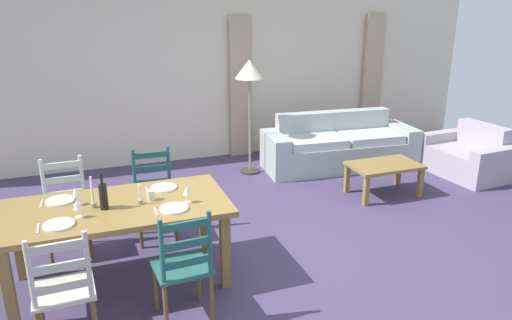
{
  "coord_description": "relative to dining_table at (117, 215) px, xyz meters",
  "views": [
    {
      "loc": [
        -1.69,
        -4.02,
        2.42
      ],
      "look_at": [
        0.02,
        0.69,
        0.75
      ],
      "focal_mm": 33.85,
      "sensor_mm": 36.0,
      "label": 1
    }
  ],
  "objects": [
    {
      "name": "dinner_plate_near_right",
      "position": [
        0.45,
        -0.25,
        0.1
      ],
      "size": [
        0.24,
        0.24,
        0.02
      ],
      "primitive_type": "cylinder",
      "color": "white",
      "rests_on": "dining_table"
    },
    {
      "name": "ground_plane",
      "position": [
        1.52,
        0.06,
        -0.67
      ],
      "size": [
        9.6,
        9.6,
        0.02
      ],
      "primitive_type": "cube",
      "color": "#413757"
    },
    {
      "name": "curtain_panel_right",
      "position": [
        4.59,
        3.22,
        0.44
      ],
      "size": [
        0.35,
        0.08,
        2.2
      ],
      "primitive_type": "cube",
      "color": "tan",
      "rests_on": "ground_plane"
    },
    {
      "name": "fork_near_left",
      "position": [
        -0.6,
        -0.25,
        0.09
      ],
      "size": [
        0.02,
        0.17,
        0.01
      ],
      "primitive_type": "cube",
      "rotation": [
        0.0,
        0.0,
        0.01
      ],
      "color": "silver",
      "rests_on": "dining_table"
    },
    {
      "name": "dining_chair_far_left",
      "position": [
        -0.44,
        0.76,
        -0.19
      ],
      "size": [
        0.43,
        0.41,
        0.96
      ],
      "color": "beige",
      "rests_on": "ground_plane"
    },
    {
      "name": "dining_table",
      "position": [
        0.0,
        0.0,
        0.0
      ],
      "size": [
        1.9,
        0.96,
        0.75
      ],
      "color": "olive",
      "rests_on": "ground_plane"
    },
    {
      "name": "standing_lamp",
      "position": [
        2.04,
        2.36,
        0.75
      ],
      "size": [
        0.4,
        0.4,
        1.64
      ],
      "color": "#332D28",
      "rests_on": "ground_plane"
    },
    {
      "name": "fork_far_right",
      "position": [
        0.3,
        0.25,
        0.09
      ],
      "size": [
        0.02,
        0.17,
        0.01
      ],
      "primitive_type": "cube",
      "rotation": [
        0.0,
        0.0,
        0.02
      ],
      "color": "silver",
      "rests_on": "dining_table"
    },
    {
      "name": "couch",
      "position": [
        3.39,
        2.18,
        -0.37
      ],
      "size": [
        2.34,
        0.98,
        0.8
      ],
      "color": "#A3ADA8",
      "rests_on": "ground_plane"
    },
    {
      "name": "fork_far_left",
      "position": [
        -0.6,
        0.25,
        0.09
      ],
      "size": [
        0.02,
        0.17,
        0.01
      ],
      "primitive_type": "cube",
      "rotation": [
        0.0,
        0.0,
        -0.05
      ],
      "color": "silver",
      "rests_on": "dining_table"
    },
    {
      "name": "curtain_panel_left",
      "position": [
        2.19,
        3.22,
        0.44
      ],
      "size": [
        0.35,
        0.08,
        2.2
      ],
      "primitive_type": "cube",
      "color": "tan",
      "rests_on": "ground_plane"
    },
    {
      "name": "dining_chair_far_right",
      "position": [
        0.43,
        0.79,
        -0.19
      ],
      "size": [
        0.44,
        0.42,
        0.96
      ],
      "color": "#215452",
      "rests_on": "ground_plane"
    },
    {
      "name": "dining_chair_near_right",
      "position": [
        0.42,
        -0.73,
        -0.19
      ],
      "size": [
        0.45,
        0.43,
        0.96
      ],
      "color": "#235A51",
      "rests_on": "ground_plane"
    },
    {
      "name": "dinner_plate_far_right",
      "position": [
        0.45,
        0.25,
        0.1
      ],
      "size": [
        0.24,
        0.24,
        0.02
      ],
      "primitive_type": "cylinder",
      "color": "white",
      "rests_on": "dining_table"
    },
    {
      "name": "coffee_cup_primary",
      "position": [
        0.3,
        0.01,
        0.13
      ],
      "size": [
        0.07,
        0.07,
        0.09
      ],
      "primitive_type": "cylinder",
      "color": "silver",
      "rests_on": "dining_table"
    },
    {
      "name": "dining_chair_near_left",
      "position": [
        -0.44,
        -0.76,
        -0.19
      ],
      "size": [
        0.44,
        0.42,
        0.96
      ],
      "color": "beige",
      "rests_on": "ground_plane"
    },
    {
      "name": "wine_glass_far_left",
      "position": [
        -0.31,
        0.13,
        0.2
      ],
      "size": [
        0.06,
        0.06,
        0.16
      ],
      "color": "white",
      "rests_on": "dining_table"
    },
    {
      "name": "candle_short",
      "position": [
        0.2,
        -0.04,
        0.14
      ],
      "size": [
        0.05,
        0.05,
        0.18
      ],
      "color": "#998C66",
      "rests_on": "dining_table"
    },
    {
      "name": "wine_bottle",
      "position": [
        -0.1,
        -0.04,
        0.2
      ],
      "size": [
        0.07,
        0.07,
        0.32
      ],
      "color": "black",
      "rests_on": "dining_table"
    },
    {
      "name": "fork_near_right",
      "position": [
        0.3,
        -0.25,
        0.09
      ],
      "size": [
        0.02,
        0.17,
        0.01
      ],
      "primitive_type": "cube",
      "rotation": [
        0.0,
        0.0,
        -0.01
      ],
      "color": "silver",
      "rests_on": "dining_table"
    },
    {
      "name": "candle_tall",
      "position": [
        -0.18,
        0.02,
        0.17
      ],
      "size": [
        0.05,
        0.05,
        0.28
      ],
      "color": "#998C66",
      "rests_on": "dining_table"
    },
    {
      "name": "wall_far",
      "position": [
        1.52,
        3.36,
        0.69
      ],
      "size": [
        9.6,
        0.16,
        2.7
      ],
      "primitive_type": "cube",
      "color": "beige",
      "rests_on": "ground_plane"
    },
    {
      "name": "dinner_plate_near_left",
      "position": [
        -0.45,
        -0.25,
        0.1
      ],
      "size": [
        0.24,
        0.24,
        0.02
      ],
      "primitive_type": "cylinder",
      "color": "white",
      "rests_on": "dining_table"
    },
    {
      "name": "wine_glass_near_right",
      "position": [
        0.59,
        -0.15,
        0.2
      ],
      "size": [
        0.06,
        0.06,
        0.16
      ],
      "color": "white",
      "rests_on": "dining_table"
    },
    {
      "name": "coffee_table",
      "position": [
        3.38,
        0.96,
        -0.31
      ],
      "size": [
        0.9,
        0.56,
        0.42
      ],
      "color": "olive",
      "rests_on": "ground_plane"
    },
    {
      "name": "wine_glass_near_left",
      "position": [
        -0.3,
        -0.15,
        0.2
      ],
      "size": [
        0.06,
        0.06,
        0.16
      ],
      "color": "white",
      "rests_on": "dining_table"
    },
    {
      "name": "armchair_upholstered",
      "position": [
        5.0,
        1.22,
        -0.41
      ],
      "size": [
        0.89,
        1.22,
        0.72
      ],
      "color": "#A99EA9",
      "rests_on": "ground_plane"
    },
    {
      "name": "dinner_plate_far_left",
      "position": [
        -0.45,
        0.25,
        0.1
      ],
      "size": [
        0.24,
        0.24,
        0.02
      ],
      "primitive_type": "cylinder",
      "color": "white",
      "rests_on": "dining_table"
    }
  ]
}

